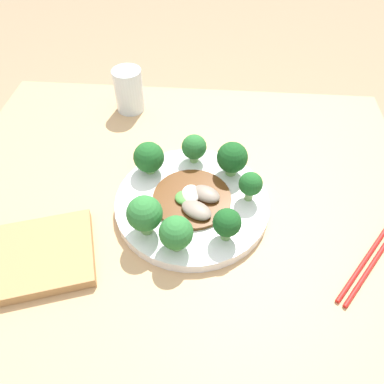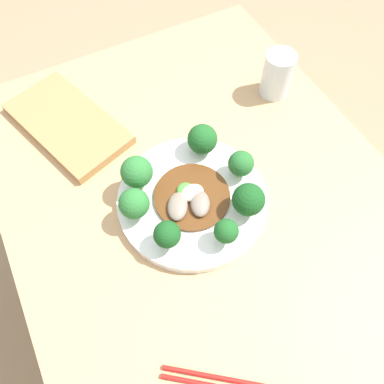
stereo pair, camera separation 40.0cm
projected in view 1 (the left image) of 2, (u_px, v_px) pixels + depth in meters
name	position (u px, v px, depth m)	size (l,w,h in m)	color
ground_plane	(184.00, 344.00, 1.26)	(8.00, 8.00, 0.00)	#9E8460
table	(182.00, 291.00, 0.98)	(0.90, 0.73, 0.76)	tan
plate	(192.00, 203.00, 0.68)	(0.28, 0.28, 0.02)	white
broccoli_southeast	(227.00, 223.00, 0.59)	(0.05, 0.05, 0.06)	#70A356
broccoli_east	(251.00, 184.00, 0.65)	(0.04, 0.04, 0.06)	#89B76B
broccoli_north	(194.00, 147.00, 0.71)	(0.05, 0.05, 0.06)	#89B76B
broccoli_northwest	(149.00, 157.00, 0.69)	(0.06, 0.06, 0.06)	#89B76B
broccoli_northeast	(232.00, 158.00, 0.69)	(0.06, 0.06, 0.07)	#7AAD5B
broccoli_south	(176.00, 233.00, 0.57)	(0.05, 0.05, 0.07)	#7AAD5B
broccoli_southwest	(145.00, 214.00, 0.59)	(0.06, 0.06, 0.07)	#7AAD5B
stirfry_center	(194.00, 199.00, 0.66)	(0.14, 0.14, 0.02)	#5B3314
drinking_glass	(129.00, 90.00, 0.86)	(0.07, 0.07, 0.10)	silver
chopsticks	(370.00, 260.00, 0.60)	(0.14, 0.17, 0.01)	red
cutting_board	(6.00, 262.00, 0.59)	(0.30, 0.22, 0.02)	#AD7F4C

